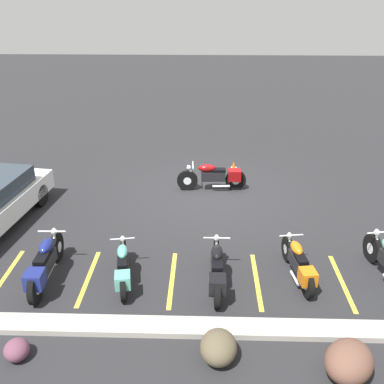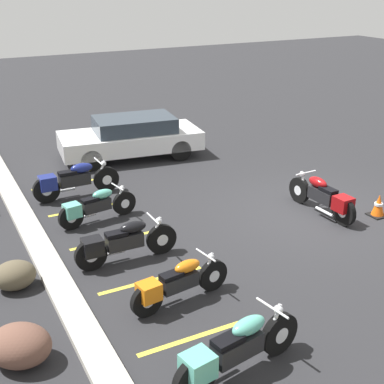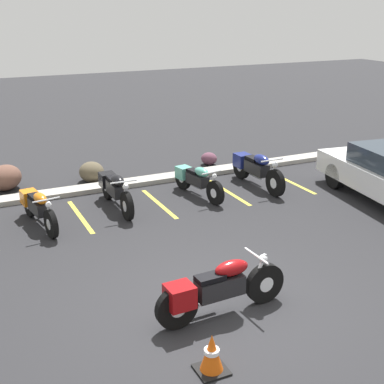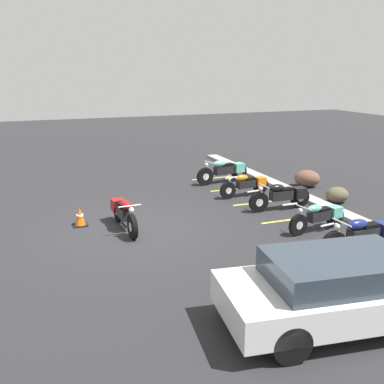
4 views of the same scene
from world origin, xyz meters
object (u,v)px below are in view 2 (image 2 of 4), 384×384
Objects in this scene: parked_bike_0 at (233,350)px; parked_bike_4 at (72,180)px; parked_bike_3 at (94,206)px; motorcycle_maroon_featured at (324,197)px; car_white at (131,137)px; landscape_rock_1 at (15,275)px; parked_bike_2 at (122,242)px; parked_bike_1 at (176,283)px; landscape_rock_2 at (20,345)px; traffic_cone at (378,206)px.

parked_bike_0 is 7.59m from parked_bike_4.
parked_bike_0 is 5.88m from parked_bike_3.
motorcycle_maroon_featured is 0.49× the size of car_white.
parked_bike_4 is 2.92× the size of landscape_rock_1.
parked_bike_0 is 4.50m from landscape_rock_1.
parked_bike_0 is 1.17× the size of parked_bike_3.
motorcycle_maroon_featured is 7.16m from landscape_rock_1.
motorcycle_maroon_featured is at bearing -0.33° from parked_bike_2.
parked_bike_1 is 1.02× the size of parked_bike_3.
parked_bike_1 is at bearing 81.17° from car_white.
parked_bike_2 reaches higher than parked_bike_3.
parked_bike_4 reaches higher than parked_bike_3.
parked_bike_3 is (2.08, 4.99, -0.05)m from motorcycle_maroon_featured.
parked_bike_1 reaches higher than landscape_rock_2.
parked_bike_0 reaches higher than traffic_cone.
parked_bike_1 reaches higher than parked_bike_3.
traffic_cone is at bearing 125.08° from car_white.
parked_bike_2 is 2.04m from parked_bike_3.
parked_bike_4 is at bearing -22.53° from landscape_rock_2.
parked_bike_0 is (-3.80, 4.85, 0.02)m from motorcycle_maroon_featured.
landscape_rock_2 is (-2.09, 7.46, -0.14)m from motorcycle_maroon_featured.
traffic_cone is at bearing -37.10° from parked_bike_4.
parked_bike_4 is at bearing 81.47° from parked_bike_0.
parked_bike_0 is 6.75m from traffic_cone.
landscape_rock_2 is (-5.88, 2.44, -0.16)m from parked_bike_4.
parked_bike_2 is 2.75× the size of landscape_rock_1.
parked_bike_1 is at bearing -95.54° from parked_bike_3.
landscape_rock_1 is at bearing 134.67° from parked_bike_1.
motorcycle_maroon_featured is 5.08m from parked_bike_2.
traffic_cone is at bearing -80.44° from landscape_rock_2.
parked_bike_4 is (5.55, 0.27, 0.06)m from parked_bike_1.
parked_bike_1 is 8.24m from car_white.
landscape_rock_1 is at bearing 179.98° from parked_bike_2.
landscape_rock_1 is (0.01, 2.08, -0.18)m from parked_bike_2.
parked_bike_3 reaches higher than traffic_cone.
parked_bike_3 is 0.43× the size of car_white.
parked_bike_3 is 3.59× the size of traffic_cone.
parked_bike_1 is at bearing -88.47° from parked_bike_4.
parked_bike_4 is at bearing 50.08° from car_white.
motorcycle_maroon_featured reaches higher than traffic_cone.
parked_bike_4 reaches higher than landscape_rock_2.
landscape_rock_1 is (3.85, 2.31, -0.21)m from parked_bike_0.
parked_bike_1 is 3.01m from landscape_rock_1.
traffic_cone is at bearing -33.20° from parked_bike_3.
parked_bike_2 is 0.94× the size of parked_bike_4.
parked_bike_1 is (2.04, -0.09, -0.06)m from parked_bike_0.
landscape_rock_1 is 1.43× the size of traffic_cone.
parked_bike_4 is at bearing 81.84° from parked_bike_3.
motorcycle_maroon_featured is 0.97× the size of parked_bike_4.
car_white is at bearing -31.17° from landscape_rock_2.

